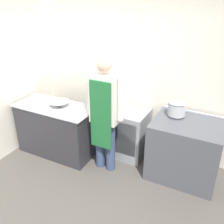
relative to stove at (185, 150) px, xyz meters
name	(u,v)px	position (x,y,z in m)	size (l,w,h in m)	color
ground_plane	(74,205)	(-1.12, -1.29, -0.45)	(14.00, 14.00, 0.00)	#4C4742
wall_back	(130,72)	(-1.12, 0.46, 0.90)	(8.00, 0.05, 2.70)	silver
wall_left	(19,70)	(-2.82, -0.29, 0.90)	(0.05, 8.00, 2.70)	silver
prep_counter	(57,129)	(-2.08, -0.36, -0.01)	(1.33, 0.63, 0.87)	#2D2D33
stove	(185,150)	(0.00, 0.00, 0.00)	(0.99, 0.78, 0.91)	#4C4F56
fridge_unit	(126,132)	(-1.02, 0.13, -0.04)	(0.70, 0.56, 0.81)	#93999E
person_cook	(105,110)	(-1.13, -0.39, 0.56)	(0.59, 0.24, 1.78)	#38476B
mixing_bowl	(59,104)	(-2.01, -0.33, 0.46)	(0.33, 0.33, 0.08)	#B2B5BC
stock_pot	(177,108)	(-0.22, 0.14, 0.57)	(0.26, 0.26, 0.22)	#B2B5BC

